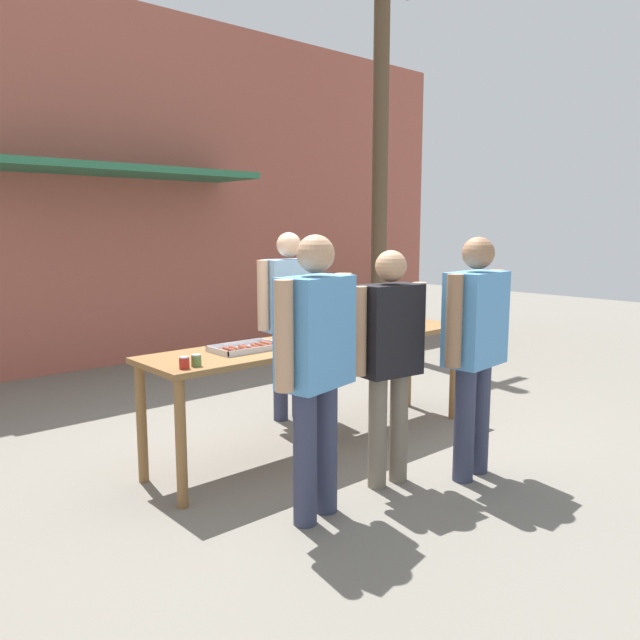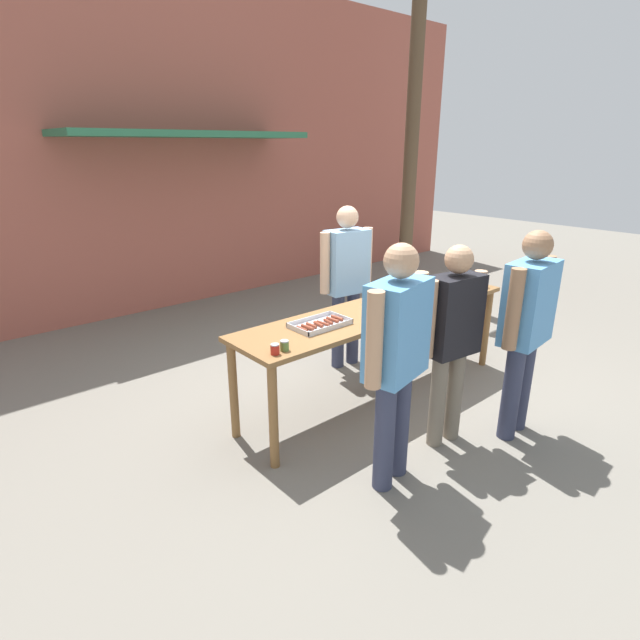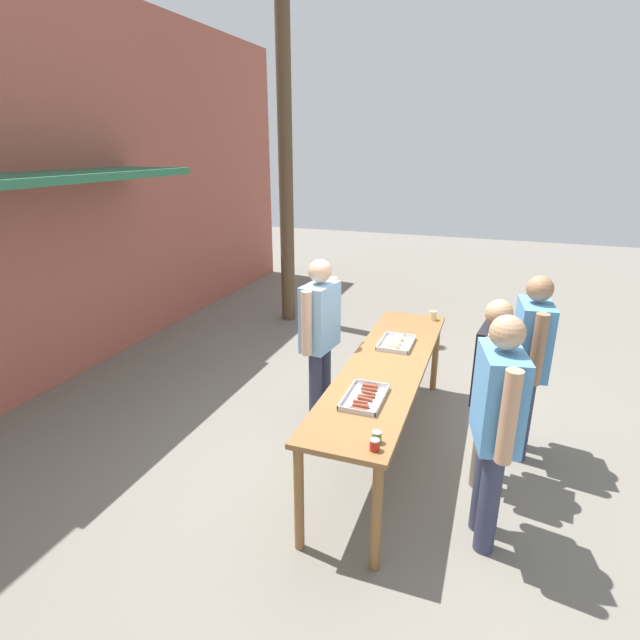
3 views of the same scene
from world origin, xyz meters
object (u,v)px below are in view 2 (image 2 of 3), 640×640
object	(u,v)px
food_tray_sausages	(320,324)
person_customer_with_cup	(527,320)
food_tray_buns	(413,296)
person_server_behind_table	(346,274)
utility_pole	(414,103)
condiment_jar_mustard	(275,349)
person_customer_holding_hotdog	(396,349)
person_customer_waiting_in_line	(452,331)
condiment_jar_ketchup	(284,346)
beer_cup	(483,283)

from	to	relation	value
food_tray_sausages	person_customer_with_cup	world-z (taller)	person_customer_with_cup
person_customer_with_cup	food_tray_sausages	bearing A→B (deg)	-53.31
food_tray_buns	person_server_behind_table	world-z (taller)	person_server_behind_table
utility_pole	condiment_jar_mustard	bearing A→B (deg)	-150.38
person_customer_holding_hotdog	person_customer_with_cup	xyz separation A→B (m)	(1.24, -0.25, -0.02)
person_server_behind_table	utility_pole	bearing A→B (deg)	36.14
person_customer_waiting_in_line	food_tray_sausages	bearing A→B (deg)	-50.30
food_tray_buns	person_server_behind_table	size ratio (longest dim) A/B	0.26
condiment_jar_ketchup	beer_cup	size ratio (longest dim) A/B	0.76
beer_cup	person_customer_with_cup	bearing A→B (deg)	-134.35
utility_pole	person_customer_holding_hotdog	bearing A→B (deg)	-140.94
person_customer_waiting_in_line	person_customer_holding_hotdog	bearing A→B (deg)	12.04
person_customer_waiting_in_line	utility_pole	xyz separation A→B (m)	(3.30, 3.20, 1.90)
person_customer_holding_hotdog	person_customer_with_cup	distance (m)	1.27
food_tray_sausages	person_customer_holding_hotdog	size ratio (longest dim) A/B	0.28
person_customer_holding_hotdog	condiment_jar_ketchup	bearing A→B (deg)	-74.14
food_tray_sausages	condiment_jar_mustard	size ratio (longest dim) A/B	6.23
person_customer_holding_hotdog	food_tray_sausages	bearing A→B (deg)	-111.19
condiment_jar_mustard	food_tray_buns	bearing A→B (deg)	7.46
condiment_jar_mustard	utility_pole	bearing A→B (deg)	29.62
condiment_jar_mustard	person_customer_with_cup	distance (m)	1.96
condiment_jar_mustard	person_customer_holding_hotdog	bearing A→B (deg)	-56.34
food_tray_sausages	condiment_jar_ketchup	xyz separation A→B (m)	(-0.53, -0.22, 0.02)
food_tray_buns	beer_cup	distance (m)	0.88
person_server_behind_table	utility_pole	xyz separation A→B (m)	(2.87, 1.59, 1.84)
person_customer_waiting_in_line	beer_cup	bearing A→B (deg)	-148.21
utility_pole	person_customer_waiting_in_line	bearing A→B (deg)	-135.91
beer_cup	person_server_behind_table	bearing A→B (deg)	138.05
condiment_jar_ketchup	food_tray_sausages	bearing A→B (deg)	22.82
person_customer_with_cup	person_server_behind_table	bearing A→B (deg)	-92.62
food_tray_buns	utility_pole	size ratio (longest dim) A/B	0.08
food_tray_sausages	condiment_jar_mustard	xyz separation A→B (m)	(-0.62, -0.23, 0.02)
food_tray_buns	person_customer_with_cup	bearing A→B (deg)	-94.26
person_server_behind_table	person_customer_with_cup	bearing A→B (deg)	-79.58
food_tray_sausages	condiment_jar_ketchup	bearing A→B (deg)	-157.18
condiment_jar_mustard	person_server_behind_table	size ratio (longest dim) A/B	0.05
food_tray_buns	person_customer_waiting_in_line	xyz separation A→B (m)	(-0.63, -0.89, 0.05)
person_customer_with_cup	utility_pole	world-z (taller)	utility_pole
person_server_behind_table	person_customer_with_cup	size ratio (longest dim) A/B	1.01
person_customer_holding_hotdog	utility_pole	bearing A→B (deg)	-152.99
condiment_jar_mustard	person_server_behind_table	bearing A→B (deg)	30.68
person_server_behind_table	person_customer_waiting_in_line	world-z (taller)	person_server_behind_table
food_tray_sausages	person_customer_with_cup	distance (m)	1.62
person_server_behind_table	person_customer_holding_hotdog	world-z (taller)	person_customer_holding_hotdog
beer_cup	person_customer_holding_hotdog	size ratio (longest dim) A/B	0.06
person_customer_with_cup	utility_pole	distance (m)	4.83
food_tray_buns	condiment_jar_mustard	world-z (taller)	condiment_jar_mustard
food_tray_sausages	food_tray_buns	world-z (taller)	food_tray_buns
food_tray_sausages	utility_pole	bearing A→B (deg)	30.95
condiment_jar_ketchup	condiment_jar_mustard	bearing A→B (deg)	-173.89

